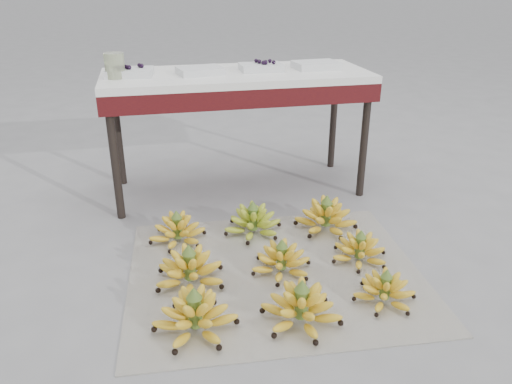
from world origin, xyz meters
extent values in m
plane|color=slate|center=(0.00, 0.00, 0.00)|extent=(60.00, 60.00, 0.00)
cube|color=white|center=(-0.07, 0.00, 0.00)|extent=(1.32, 1.13, 0.01)
ellipsoid|color=yellow|center=(-0.45, -0.31, 0.05)|extent=(0.37, 0.37, 0.09)
ellipsoid|color=yellow|center=(-0.45, -0.31, 0.09)|extent=(0.26, 0.26, 0.07)
ellipsoid|color=yellow|center=(-0.45, -0.31, 0.13)|extent=(0.17, 0.17, 0.06)
cylinder|color=#4C6725|center=(-0.45, -0.31, 0.09)|extent=(0.05, 0.05, 0.12)
cone|color=#4C6725|center=(-0.45, -0.31, 0.17)|extent=(0.06, 0.06, 0.05)
ellipsoid|color=yellow|center=(-0.06, -0.34, 0.05)|extent=(0.35, 0.35, 0.09)
ellipsoid|color=yellow|center=(-0.06, -0.34, 0.09)|extent=(0.25, 0.25, 0.07)
ellipsoid|color=yellow|center=(-0.06, -0.34, 0.13)|extent=(0.16, 0.16, 0.06)
cylinder|color=#4C6725|center=(-0.06, -0.34, 0.09)|extent=(0.05, 0.05, 0.12)
cone|color=#4C6725|center=(-0.06, -0.34, 0.17)|extent=(0.06, 0.06, 0.04)
ellipsoid|color=yellow|center=(0.30, -0.29, 0.04)|extent=(0.29, 0.29, 0.07)
ellipsoid|color=yellow|center=(0.30, -0.29, 0.07)|extent=(0.20, 0.20, 0.05)
ellipsoid|color=yellow|center=(0.30, -0.29, 0.10)|extent=(0.13, 0.13, 0.05)
cylinder|color=#4C6725|center=(0.30, -0.29, 0.07)|extent=(0.04, 0.04, 0.10)
cone|color=#4C6725|center=(0.30, -0.29, 0.14)|extent=(0.05, 0.05, 0.04)
ellipsoid|color=yellow|center=(-0.43, 0.00, 0.05)|extent=(0.39, 0.39, 0.09)
ellipsoid|color=yellow|center=(-0.43, 0.00, 0.09)|extent=(0.27, 0.27, 0.07)
ellipsoid|color=yellow|center=(-0.43, 0.00, 0.13)|extent=(0.18, 0.18, 0.06)
cylinder|color=#4C6725|center=(-0.43, 0.00, 0.09)|extent=(0.05, 0.05, 0.12)
cone|color=#4C6725|center=(-0.43, 0.00, 0.17)|extent=(0.06, 0.06, 0.04)
ellipsoid|color=yellow|center=(-0.04, 0.00, 0.05)|extent=(0.33, 0.33, 0.08)
ellipsoid|color=yellow|center=(-0.04, 0.00, 0.08)|extent=(0.23, 0.23, 0.06)
ellipsoid|color=yellow|center=(-0.04, 0.00, 0.11)|extent=(0.15, 0.15, 0.05)
cylinder|color=#4C6725|center=(-0.04, 0.00, 0.08)|extent=(0.04, 0.04, 0.11)
cone|color=#4C6725|center=(-0.04, 0.00, 0.15)|extent=(0.05, 0.05, 0.04)
ellipsoid|color=yellow|center=(0.33, 0.02, 0.04)|extent=(0.29, 0.29, 0.08)
ellipsoid|color=yellow|center=(0.33, 0.02, 0.08)|extent=(0.20, 0.20, 0.06)
ellipsoid|color=yellow|center=(0.33, 0.02, 0.11)|extent=(0.13, 0.13, 0.05)
cylinder|color=#4C6725|center=(0.33, 0.02, 0.08)|extent=(0.04, 0.04, 0.10)
cone|color=#4C6725|center=(0.33, 0.02, 0.14)|extent=(0.05, 0.05, 0.04)
ellipsoid|color=yellow|center=(-0.46, 0.37, 0.05)|extent=(0.31, 0.31, 0.08)
ellipsoid|color=yellow|center=(-0.46, 0.37, 0.08)|extent=(0.22, 0.22, 0.06)
ellipsoid|color=yellow|center=(-0.46, 0.37, 0.11)|extent=(0.14, 0.14, 0.05)
cylinder|color=#4C6725|center=(-0.46, 0.37, 0.08)|extent=(0.04, 0.04, 0.11)
cone|color=#4C6725|center=(-0.46, 0.37, 0.15)|extent=(0.05, 0.05, 0.04)
ellipsoid|color=#7CAA21|center=(-0.09, 0.38, 0.05)|extent=(0.31, 0.31, 0.09)
ellipsoid|color=#7CAA21|center=(-0.09, 0.38, 0.09)|extent=(0.22, 0.22, 0.06)
ellipsoid|color=#7CAA21|center=(-0.09, 0.38, 0.12)|extent=(0.14, 0.14, 0.05)
cylinder|color=#4C6725|center=(-0.09, 0.38, 0.09)|extent=(0.05, 0.05, 0.12)
cone|color=#4C6725|center=(-0.09, 0.38, 0.16)|extent=(0.06, 0.06, 0.04)
ellipsoid|color=yellow|center=(0.28, 0.34, 0.05)|extent=(0.41, 0.41, 0.09)
ellipsoid|color=yellow|center=(0.28, 0.34, 0.09)|extent=(0.29, 0.29, 0.07)
ellipsoid|color=yellow|center=(0.28, 0.34, 0.13)|extent=(0.19, 0.19, 0.06)
cylinder|color=#4C6725|center=(0.28, 0.34, 0.09)|extent=(0.05, 0.05, 0.13)
cone|color=#4C6725|center=(0.28, 0.34, 0.17)|extent=(0.06, 0.06, 0.05)
cylinder|color=black|center=(-0.73, 0.71, 0.33)|extent=(0.04, 0.04, 0.66)
cylinder|color=black|center=(0.63, 0.71, 0.33)|extent=(0.04, 0.04, 0.66)
cylinder|color=black|center=(-0.73, 1.19, 0.33)|extent=(0.04, 0.04, 0.66)
cylinder|color=black|center=(0.63, 1.19, 0.33)|extent=(0.04, 0.04, 0.66)
cube|color=#4F100E|center=(-0.05, 0.95, 0.61)|extent=(1.46, 0.58, 0.10)
cube|color=white|center=(-0.05, 0.95, 0.68)|extent=(1.46, 0.58, 0.04)
cube|color=silver|center=(-0.62, 0.96, 0.72)|extent=(0.26, 0.20, 0.04)
sphere|color=black|center=(-0.68, 0.96, 0.75)|extent=(0.02, 0.02, 0.02)
sphere|color=black|center=(-0.66, 0.98, 0.75)|extent=(0.02, 0.02, 0.02)
sphere|color=black|center=(-0.62, 0.93, 0.75)|extent=(0.02, 0.02, 0.02)
sphere|color=black|center=(-0.65, 0.96, 0.75)|extent=(0.02, 0.02, 0.02)
sphere|color=black|center=(-0.69, 0.97, 0.75)|extent=(0.02, 0.02, 0.02)
sphere|color=black|center=(-0.65, 0.96, 0.75)|extent=(0.02, 0.02, 0.02)
sphere|color=black|center=(-0.63, 0.94, 0.75)|extent=(0.02, 0.02, 0.02)
sphere|color=black|center=(-0.56, 0.96, 0.75)|extent=(0.02, 0.02, 0.02)
sphere|color=black|center=(-0.57, 0.98, 0.75)|extent=(0.02, 0.02, 0.02)
sphere|color=black|center=(-0.68, 0.91, 0.75)|extent=(0.02, 0.02, 0.02)
cube|color=silver|center=(-0.26, 0.93, 0.72)|extent=(0.26, 0.21, 0.04)
cube|color=silver|center=(0.09, 0.96, 0.72)|extent=(0.23, 0.17, 0.04)
sphere|color=black|center=(0.14, 0.98, 0.75)|extent=(0.02, 0.02, 0.02)
sphere|color=black|center=(0.11, 0.95, 0.75)|extent=(0.02, 0.02, 0.02)
sphere|color=black|center=(0.10, 0.94, 0.75)|extent=(0.02, 0.02, 0.02)
sphere|color=black|center=(0.11, 0.93, 0.75)|extent=(0.02, 0.02, 0.02)
sphere|color=black|center=(0.15, 0.93, 0.75)|extent=(0.02, 0.02, 0.02)
sphere|color=black|center=(0.08, 0.98, 0.75)|extent=(0.02, 0.02, 0.02)
sphere|color=black|center=(0.09, 0.93, 0.75)|extent=(0.02, 0.02, 0.02)
sphere|color=black|center=(0.07, 1.01, 0.75)|extent=(0.02, 0.02, 0.02)
sphere|color=black|center=(0.08, 0.97, 0.75)|extent=(0.02, 0.02, 0.02)
cube|color=silver|center=(0.41, 0.96, 0.72)|extent=(0.26, 0.20, 0.04)
cylinder|color=beige|center=(-0.69, 0.91, 0.76)|extent=(0.12, 0.12, 0.13)
camera|label=1|loc=(-0.55, -1.78, 1.20)|focal=35.00mm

